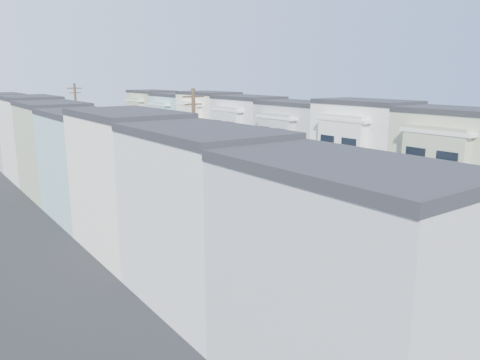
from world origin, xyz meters
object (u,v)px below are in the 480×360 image
object	(u,v)px
fedex_truck	(240,182)
parked_left_d	(160,197)
utility_pole_near	(195,162)
lead_sedan	(194,175)
utility_pole_far	(78,128)
parked_left_b	(336,278)
parked_right_a	(402,228)
tree_far_r	(172,130)
parked_left_a	(456,334)
parked_right_b	(340,209)
tree_e	(69,126)
parked_left_c	(236,231)
tree_a	(393,232)
tree_d	(108,140)
tree_b	(234,176)
parked_right_c	(217,172)
tree_c	(169,164)
parked_right_d	(163,156)

from	to	relation	value
fedex_truck	parked_left_d	world-z (taller)	fedex_truck
utility_pole_near	lead_sedan	bearing A→B (deg)	60.37
utility_pole_far	parked_left_b	bearing A→B (deg)	-87.89
fedex_truck	parked_right_a	world-z (taller)	fedex_truck
fedex_truck	parked_left_b	world-z (taller)	fedex_truck
utility_pole_near	parked_left_d	bearing A→B (deg)	80.68
tree_far_r	fedex_truck	xyz separation A→B (m)	(-5.58, -23.39, -2.08)
parked_left_a	parked_right_b	xyz separation A→B (m)	(9.80, 15.32, 0.06)
tree_e	tree_far_r	distance (m)	13.27
parked_left_c	fedex_truck	bearing A→B (deg)	53.47
parked_left_c	parked_left_d	world-z (taller)	parked_left_c
tree_a	utility_pole_near	size ratio (longest dim) A/B	0.70
parked_right_a	utility_pole_far	bearing A→B (deg)	101.98
parked_left_b	parked_right_a	bearing A→B (deg)	17.73
tree_d	parked_left_b	distance (m)	28.73
tree_b	utility_pole_far	xyz separation A→B (m)	(0.00, 30.69, 0.14)
parked_left_c	parked_right_c	xyz separation A→B (m)	(9.80, 17.37, -0.06)
tree_d	utility_pole_near	distance (m)	16.46
parked_left_a	parked_left_d	size ratio (longest dim) A/B	0.89
parked_left_a	parked_left_d	bearing A→B (deg)	86.53
tree_c	parked_left_c	xyz separation A→B (m)	(1.40, -6.73, -3.70)
tree_e	parked_left_b	distance (m)	41.43
parked_right_a	utility_pole_near	bearing A→B (deg)	135.62
tree_a	fedex_truck	world-z (taller)	tree_a
utility_pole_near	parked_right_d	world-z (taller)	utility_pole_near
parked_right_a	parked_left_b	bearing A→B (deg)	-168.83
utility_pole_near	utility_pole_far	bearing A→B (deg)	90.00
tree_b	parked_right_d	world-z (taller)	tree_b
tree_far_r	fedex_truck	distance (m)	24.14
tree_b	parked_left_b	size ratio (longest dim) A/B	1.92
tree_a	utility_pole_far	xyz separation A→B (m)	(0.00, 42.16, 0.50)
parked_right_a	parked_right_d	world-z (taller)	parked_right_d
tree_a	tree_d	distance (m)	32.62
tree_d	parked_left_d	distance (m)	9.09
tree_a	parked_left_c	distance (m)	13.87
parked_right_c	parked_right_a	bearing A→B (deg)	-86.40
tree_a	utility_pole_far	size ratio (longest dim) A/B	0.70
utility_pole_far	parked_right_a	bearing A→B (deg)	-72.23
tree_b	tree_e	distance (m)	33.92
tree_b	parked_right_d	xyz separation A→B (m)	(11.20, 32.09, -4.26)
tree_d	parked_right_c	world-z (taller)	tree_d
fedex_truck	tree_c	bearing A→B (deg)	-169.18
parked_left_a	tree_d	bearing A→B (deg)	88.82
tree_b	tree_c	size ratio (longest dim) A/B	1.08
parked_left_d	parked_right_a	size ratio (longest dim) A/B	0.98
tree_a	tree_far_r	world-z (taller)	tree_a
parked_left_b	parked_right_d	xyz separation A→B (m)	(9.80, 39.33, 0.11)
utility_pole_near	fedex_truck	size ratio (longest dim) A/B	1.50
tree_b	parked_left_a	xyz separation A→B (m)	(1.40, -13.85, -4.39)
tree_d	parked_left_b	size ratio (longest dim) A/B	1.88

